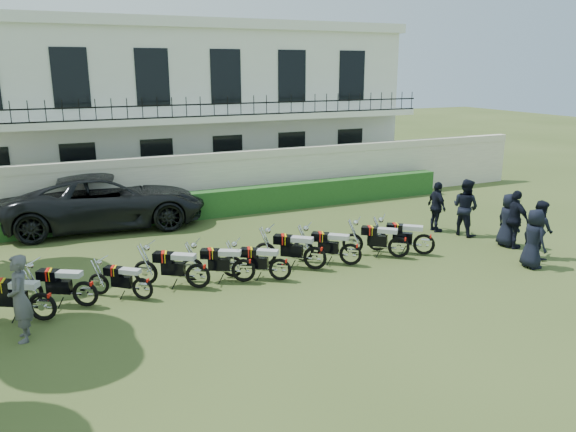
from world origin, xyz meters
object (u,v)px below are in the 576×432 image
object	(u,v)px
motorcycle_8	(399,242)
officer_3	(508,220)
motorcycle_6	(315,252)
officer_5	(437,207)
officer_0	(534,239)
motorcycle_1	(85,288)
motorcycle_9	(424,239)
motorcycle_4	(243,265)
motorcycle_2	(142,283)
inspector	(20,298)
officer_1	(540,229)
motorcycle_5	(280,264)
motorcycle_7	(351,249)
officer_4	(465,207)
motorcycle_0	(42,300)
suv	(107,200)
motorcycle_3	(198,270)
officer_2	(515,220)

from	to	relation	value
motorcycle_8	officer_3	bearing A→B (deg)	-55.71
motorcycle_6	officer_5	size ratio (longest dim) A/B	0.98
officer_0	officer_3	distance (m)	1.96
motorcycle_1	motorcycle_9	bearing A→B (deg)	-60.66
motorcycle_1	motorcycle_8	world-z (taller)	motorcycle_8
motorcycle_4	motorcycle_6	xyz separation A→B (m)	(2.13, 0.05, 0.03)
motorcycle_2	motorcycle_1	bearing A→B (deg)	123.21
motorcycle_1	motorcycle_6	distance (m)	6.06
inspector	officer_3	size ratio (longest dim) A/B	1.09
officer_1	officer_5	bearing A→B (deg)	34.50
motorcycle_5	motorcycle_7	xyz separation A→B (m)	(2.30, 0.25, 0.03)
motorcycle_8	motorcycle_6	bearing A→B (deg)	127.40
officer_4	officer_5	distance (m)	0.94
motorcycle_0	suv	size ratio (longest dim) A/B	0.27
motorcycle_5	motorcycle_9	xyz separation A→B (m)	(4.78, 0.12, 0.03)
motorcycle_7	motorcycle_8	distance (m)	1.63
motorcycle_1	motorcycle_9	world-z (taller)	motorcycle_9
motorcycle_3	motorcycle_7	world-z (taller)	motorcycle_3
motorcycle_5	officer_3	size ratio (longest dim) A/B	0.96
motorcycle_6	officer_2	world-z (taller)	officer_2
motorcycle_0	officer_4	distance (m)	13.22
motorcycle_8	motorcycle_9	distance (m)	0.85
motorcycle_3	motorcycle_8	bearing A→B (deg)	-57.21
officer_5	officer_0	bearing A→B (deg)	-169.69
motorcycle_8	motorcycle_4	bearing A→B (deg)	129.27
officer_4	motorcycle_9	bearing A→B (deg)	101.19
officer_0	motorcycle_1	bearing A→B (deg)	86.99
motorcycle_2	officer_1	xyz separation A→B (m)	(11.31, -1.63, 0.43)
inspector	officer_1	distance (m)	13.95
motorcycle_4	motorcycle_9	world-z (taller)	motorcycle_9
motorcycle_3	officer_4	size ratio (longest dim) A/B	0.93
motorcycle_3	officer_0	size ratio (longest dim) A/B	1.05
officer_5	officer_3	bearing A→B (deg)	-147.80
motorcycle_9	motorcycle_5	bearing A→B (deg)	131.30
officer_0	officer_2	bearing A→B (deg)	-21.06
suv	motorcycle_5	bearing A→B (deg)	-150.35
motorcycle_1	motorcycle_7	bearing A→B (deg)	-60.18
officer_2	officer_4	world-z (taller)	officer_4
motorcycle_1	officer_1	xyz separation A→B (m)	(12.61, -1.76, 0.37)
officer_2	inspector	bearing A→B (deg)	89.12
motorcycle_4	officer_2	world-z (taller)	officer_2
motorcycle_3	officer_1	xyz separation A→B (m)	(9.89, -1.76, 0.35)
motorcycle_1	motorcycle_9	xyz separation A→B (m)	(9.62, -0.24, 0.01)
motorcycle_1	officer_3	xyz separation A→B (m)	(12.60, -0.55, 0.35)
motorcycle_0	inspector	distance (m)	0.94
motorcycle_4	motorcycle_6	world-z (taller)	motorcycle_6
motorcycle_6	officer_2	xyz separation A→B (m)	(6.56, -0.77, 0.39)
officer_3	motorcycle_6	bearing A→B (deg)	87.26
officer_3	officer_5	xyz separation A→B (m)	(-1.00, 2.23, 0.02)
motorcycle_5	officer_5	distance (m)	7.07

